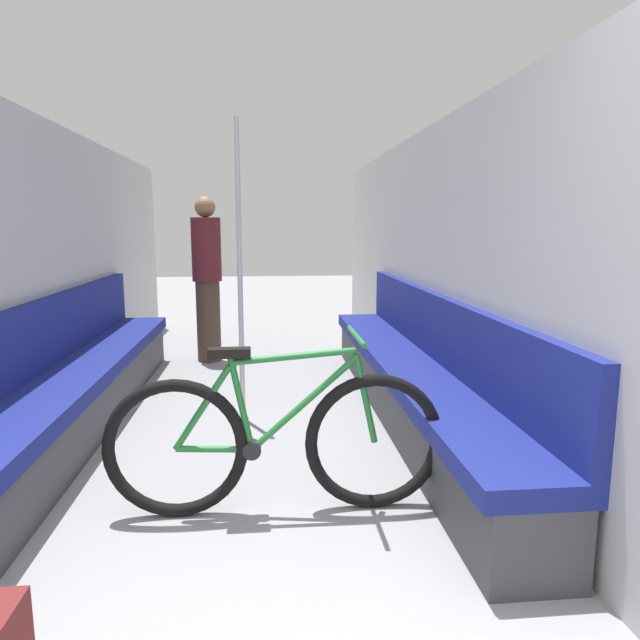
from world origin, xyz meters
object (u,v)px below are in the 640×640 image
(bench_seat_row_right, at_px, (412,379))
(passenger_standing, at_px, (207,277))
(bicycle, at_px, (276,442))
(grab_pole_near, at_px, (240,278))
(bench_seat_row_left, at_px, (76,388))

(bench_seat_row_right, distance_m, passenger_standing, 2.65)
(bicycle, distance_m, grab_pole_near, 1.57)
(bench_seat_row_right, bearing_deg, passenger_standing, 129.47)
(bench_seat_row_left, height_order, passenger_standing, passenger_standing)
(bicycle, bearing_deg, grab_pole_near, 105.64)
(bench_seat_row_right, bearing_deg, bench_seat_row_left, 180.00)
(bench_seat_row_right, relative_size, passenger_standing, 2.45)
(bench_seat_row_left, distance_m, bicycle, 1.87)
(bench_seat_row_left, xyz_separation_m, passenger_standing, (0.72, 2.00, 0.58))
(bicycle, xyz_separation_m, grab_pole_near, (-0.22, 1.40, 0.67))
(passenger_standing, bearing_deg, bicycle, -84.07)
(bench_seat_row_left, bearing_deg, bicycle, -43.51)
(bench_seat_row_right, bearing_deg, bicycle, -128.08)
(bench_seat_row_left, distance_m, grab_pole_near, 1.36)
(bench_seat_row_right, height_order, bicycle, bench_seat_row_right)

